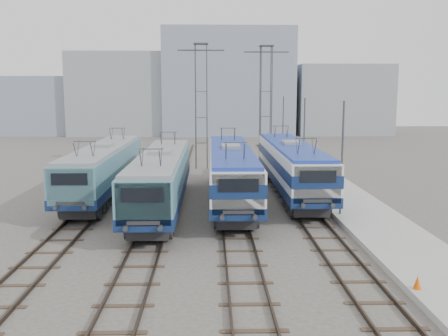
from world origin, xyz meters
TOP-DOWN VIEW (x-y plane):
  - ground at (0.00, 0.00)m, footprint 160.00×160.00m
  - platform at (10.20, 8.00)m, footprint 4.00×70.00m
  - locomotive_far_left at (-6.75, 8.58)m, footprint 2.83×17.86m
  - locomotive_center_left at (-2.25, 4.36)m, footprint 2.83×17.89m
  - locomotive_center_right at (2.25, 6.46)m, footprint 2.91×18.42m
  - locomotive_far_right at (6.75, 8.93)m, footprint 2.91×18.40m
  - catenary_tower_west at (0.00, 22.00)m, footprint 4.50×1.20m
  - catenary_tower_east at (6.50, 24.00)m, footprint 4.50×1.20m
  - mast_front at (8.60, 2.00)m, footprint 0.12×0.12m
  - mast_mid at (8.60, 14.00)m, footprint 0.12×0.12m
  - mast_rear at (8.60, 26.00)m, footprint 0.12×0.12m
  - safety_cone at (8.51, -9.44)m, footprint 0.30×0.30m
  - building_west at (-14.00, 62.00)m, footprint 18.00×12.00m
  - building_center at (4.00, 62.00)m, footprint 22.00×14.00m
  - building_east at (24.00, 62.00)m, footprint 16.00×12.00m
  - building_far_west at (-30.00, 62.00)m, footprint 14.00×10.00m

SIDE VIEW (x-z plane):
  - ground at x=0.00m, z-range 0.00..0.00m
  - platform at x=10.20m, z-range 0.00..0.30m
  - safety_cone at x=8.51m, z-range 0.30..0.81m
  - locomotive_far_left at x=-6.75m, z-range 0.55..3.91m
  - locomotive_center_left at x=-2.25m, z-range 0.55..3.91m
  - locomotive_far_right at x=6.75m, z-range 0.62..4.07m
  - locomotive_center_right at x=2.25m, z-range 0.62..4.08m
  - mast_front at x=8.60m, z-range 0.00..7.00m
  - mast_mid at x=8.60m, z-range 0.00..7.00m
  - mast_rear at x=8.60m, z-range 0.00..7.00m
  - building_far_west at x=-30.00m, z-range 0.00..10.00m
  - building_east at x=24.00m, z-range 0.00..12.00m
  - catenary_tower_west at x=0.00m, z-range 0.64..12.64m
  - catenary_tower_east at x=6.50m, z-range 0.64..12.64m
  - building_west at x=-14.00m, z-range 0.00..14.00m
  - building_center at x=4.00m, z-range 0.00..18.00m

